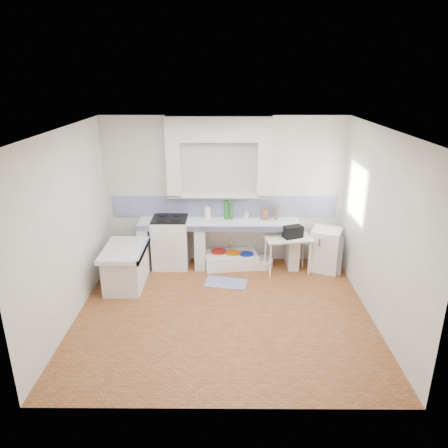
{
  "coord_description": "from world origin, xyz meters",
  "views": [
    {
      "loc": [
        0.04,
        -5.7,
        3.51
      ],
      "look_at": [
        0.0,
        1.0,
        1.1
      ],
      "focal_mm": 33.82,
      "sensor_mm": 36.0,
      "label": 1
    }
  ],
  "objects_px": {
    "side_table": "(287,255)",
    "sink": "(231,260)",
    "stove": "(171,242)",
    "fridge": "(325,250)"
  },
  "relations": [
    {
      "from": "stove",
      "to": "sink",
      "type": "height_order",
      "value": "stove"
    },
    {
      "from": "stove",
      "to": "side_table",
      "type": "distance_m",
      "value": 2.2
    },
    {
      "from": "sink",
      "to": "stove",
      "type": "bearing_deg",
      "value": 168.04
    },
    {
      "from": "sink",
      "to": "side_table",
      "type": "bearing_deg",
      "value": -21.82
    },
    {
      "from": "sink",
      "to": "side_table",
      "type": "relative_size",
      "value": 1.19
    },
    {
      "from": "side_table",
      "to": "fridge",
      "type": "distance_m",
      "value": 0.74
    },
    {
      "from": "side_table",
      "to": "fridge",
      "type": "bearing_deg",
      "value": 0.88
    },
    {
      "from": "side_table",
      "to": "fridge",
      "type": "xyz_separation_m",
      "value": [
        0.73,
        0.13,
        0.05
      ]
    },
    {
      "from": "side_table",
      "to": "sink",
      "type": "bearing_deg",
      "value": 157.99
    },
    {
      "from": "sink",
      "to": "side_table",
      "type": "height_order",
      "value": "side_table"
    }
  ]
}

